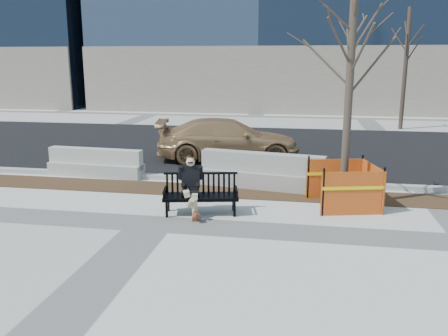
{
  "coord_description": "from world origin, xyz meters",
  "views": [
    {
      "loc": [
        3.02,
        -8.69,
        3.25
      ],
      "look_at": [
        1.24,
        1.39,
        0.89
      ],
      "focal_mm": 37.98,
      "sensor_mm": 36.0,
      "label": 1
    }
  ],
  "objects_px": {
    "bench": "(201,214)",
    "jersey_barrier_right": "(262,188)",
    "jersey_barrier_left": "(97,176)",
    "sedan": "(228,160)",
    "tree_fence": "(342,206)",
    "seated_man": "(191,213)"
  },
  "relations": [
    {
      "from": "seated_man",
      "to": "jersey_barrier_left",
      "type": "relative_size",
      "value": 0.43
    },
    {
      "from": "jersey_barrier_left",
      "to": "tree_fence",
      "type": "bearing_deg",
      "value": -10.28
    },
    {
      "from": "jersey_barrier_left",
      "to": "bench",
      "type": "bearing_deg",
      "value": -33.25
    },
    {
      "from": "jersey_barrier_left",
      "to": "sedan",
      "type": "bearing_deg",
      "value": 44.1
    },
    {
      "from": "bench",
      "to": "seated_man",
      "type": "height_order",
      "value": "seated_man"
    },
    {
      "from": "sedan",
      "to": "jersey_barrier_left",
      "type": "relative_size",
      "value": 1.67
    },
    {
      "from": "seated_man",
      "to": "jersey_barrier_left",
      "type": "bearing_deg",
      "value": 129.34
    },
    {
      "from": "bench",
      "to": "jersey_barrier_right",
      "type": "relative_size",
      "value": 0.51
    },
    {
      "from": "sedan",
      "to": "jersey_barrier_left",
      "type": "distance_m",
      "value": 4.38
    },
    {
      "from": "tree_fence",
      "to": "sedan",
      "type": "bearing_deg",
      "value": 126.68
    },
    {
      "from": "tree_fence",
      "to": "jersey_barrier_left",
      "type": "relative_size",
      "value": 1.86
    },
    {
      "from": "tree_fence",
      "to": "jersey_barrier_left",
      "type": "bearing_deg",
      "value": 165.75
    },
    {
      "from": "tree_fence",
      "to": "seated_man",
      "type": "bearing_deg",
      "value": -161.47
    },
    {
      "from": "tree_fence",
      "to": "jersey_barrier_left",
      "type": "xyz_separation_m",
      "value": [
        -6.72,
        1.71,
        0.0
      ]
    },
    {
      "from": "jersey_barrier_right",
      "to": "sedan",
      "type": "bearing_deg",
      "value": 123.46
    },
    {
      "from": "jersey_barrier_right",
      "to": "bench",
      "type": "bearing_deg",
      "value": -104.8
    },
    {
      "from": "seated_man",
      "to": "sedan",
      "type": "distance_m",
      "value": 5.62
    },
    {
      "from": "bench",
      "to": "sedan",
      "type": "relative_size",
      "value": 0.35
    },
    {
      "from": "bench",
      "to": "jersey_barrier_right",
      "type": "distance_m",
      "value": 2.59
    },
    {
      "from": "bench",
      "to": "jersey_barrier_left",
      "type": "bearing_deg",
      "value": 131.04
    },
    {
      "from": "sedan",
      "to": "jersey_barrier_right",
      "type": "height_order",
      "value": "sedan"
    },
    {
      "from": "tree_fence",
      "to": "jersey_barrier_left",
      "type": "height_order",
      "value": "tree_fence"
    }
  ]
}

